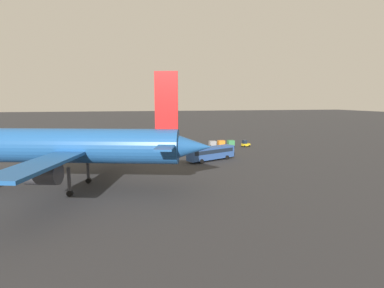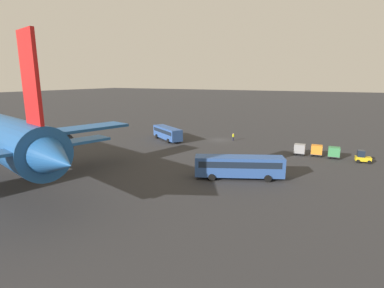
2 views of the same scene
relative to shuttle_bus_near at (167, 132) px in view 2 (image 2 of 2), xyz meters
name	(u,v)px [view 2 (image 2 of 2)]	position (x,y,z in m)	size (l,w,h in m)	color
ground_plane	(220,140)	(-10.80, -5.64, -1.81)	(600.00, 600.00, 0.00)	#2D2D30
shuttle_bus_near	(167,132)	(0.00, 0.00, 0.00)	(10.07, 7.69, 3.00)	#2D5199
shuttle_bus_far	(239,165)	(-23.70, 18.53, 0.12)	(12.47, 7.48, 3.22)	#2D5199
baggage_tug	(362,157)	(-39.61, 0.82, -0.87)	(2.56, 1.94, 2.10)	gold
worker_person	(233,137)	(-13.77, -6.53, -0.94)	(0.38, 0.38, 1.74)	#1E1E2D
cargo_cart_green	(334,152)	(-35.17, 0.18, -0.62)	(2.11, 1.82, 2.06)	#38383D
cargo_cart_orange	(317,150)	(-32.26, -0.13, -0.62)	(2.11, 1.82, 2.06)	#38383D
cargo_cart_grey	(300,149)	(-29.35, 0.43, -0.62)	(2.11, 1.82, 2.06)	#38383D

